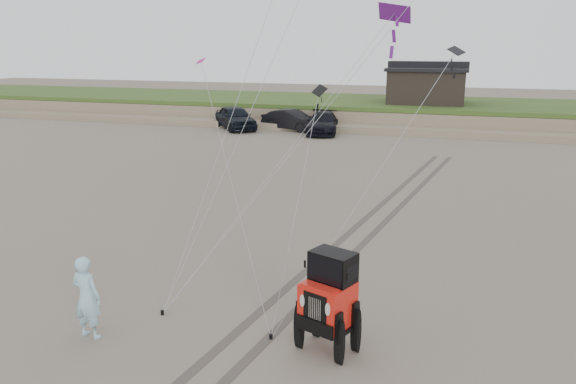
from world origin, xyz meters
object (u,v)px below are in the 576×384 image
(truck_c, at_px, (322,123))
(man, at_px, (87,297))
(cabin, at_px, (427,84))
(truck_b, at_px, (291,120))
(truck_a, at_px, (235,118))
(jeep, at_px, (328,313))

(truck_c, xyz_separation_m, man, (2.26, -30.71, 0.19))
(cabin, distance_m, truck_b, 11.94)
(cabin, xyz_separation_m, truck_a, (-13.87, -7.54, -2.34))
(man, bearing_deg, truck_c, -81.31)
(truck_b, bearing_deg, man, -153.04)
(cabin, xyz_separation_m, man, (-4.64, -38.26, -2.26))
(truck_a, xyz_separation_m, man, (9.24, -30.72, 0.07))
(truck_a, distance_m, jeep, 33.02)
(cabin, xyz_separation_m, truck_b, (-9.57, -6.71, -2.46))
(cabin, height_order, man, cabin)
(cabin, bearing_deg, man, -96.91)
(truck_a, relative_size, man, 2.72)
(truck_b, distance_m, truck_c, 2.79)
(truck_c, xyz_separation_m, jeep, (7.54, -29.65, 0.11))
(cabin, xyz_separation_m, truck_c, (-6.90, -7.55, -2.46))
(truck_a, bearing_deg, man, -114.03)
(truck_b, relative_size, man, 2.43)
(cabin, relative_size, jeep, 1.34)
(cabin, relative_size, truck_c, 1.19)
(truck_b, bearing_deg, cabin, -36.86)
(truck_a, xyz_separation_m, truck_c, (6.97, -0.01, -0.12))
(truck_b, xyz_separation_m, truck_c, (2.67, -0.84, 0.00))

